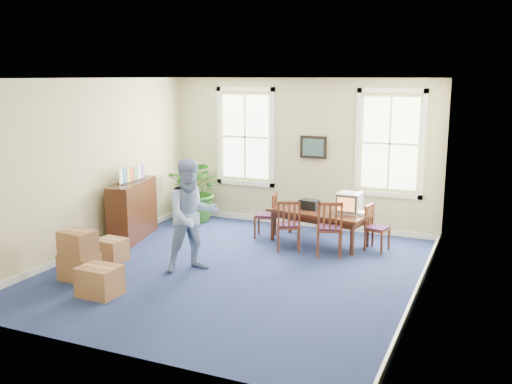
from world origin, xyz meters
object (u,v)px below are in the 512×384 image
at_px(conference_table, 319,227).
at_px(crt_tv, 349,203).
at_px(credenza, 133,209).
at_px(cardboard_boxes, 93,254).
at_px(potted_plant, 198,190).
at_px(man, 192,216).
at_px(chair_near_left, 289,225).

relative_size(conference_table, crt_tv, 4.10).
distance_m(credenza, cardboard_boxes, 2.38).
distance_m(conference_table, potted_plant, 3.09).
bearing_deg(crt_tv, credenza, -162.31).
relative_size(conference_table, man, 1.02).
bearing_deg(conference_table, credenza, -150.91).
bearing_deg(conference_table, crt_tv, 15.43).
distance_m(chair_near_left, cardboard_boxes, 3.60).
bearing_deg(potted_plant, chair_near_left, -25.29).
height_order(crt_tv, potted_plant, potted_plant).
xyz_separation_m(crt_tv, potted_plant, (-3.59, 0.53, -0.14)).
bearing_deg(man, potted_plant, 70.73).
xyz_separation_m(man, credenza, (-2.07, 1.21, -0.33)).
bearing_deg(potted_plant, crt_tv, -8.46).
height_order(chair_near_left, potted_plant, potted_plant).
relative_size(chair_near_left, potted_plant, 0.69).
relative_size(man, credenza, 1.21).
bearing_deg(credenza, man, -43.27).
xyz_separation_m(conference_table, crt_tv, (0.57, 0.04, 0.53)).
bearing_deg(man, credenza, 103.03).
relative_size(man, cardboard_boxes, 1.27).
bearing_deg(credenza, crt_tv, 3.27).
bearing_deg(conference_table, chair_near_left, -109.93).
xyz_separation_m(conference_table, potted_plant, (-3.02, 0.58, 0.38)).
bearing_deg(crt_tv, conference_table, -174.17).
height_order(conference_table, chair_near_left, chair_near_left).
height_order(man, cardboard_boxes, man).
distance_m(chair_near_left, potted_plant, 2.91).
height_order(conference_table, crt_tv, crt_tv).
distance_m(conference_table, credenza, 3.75).
height_order(chair_near_left, cardboard_boxes, chair_near_left).
bearing_deg(chair_near_left, man, 35.85).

